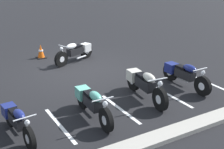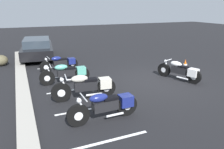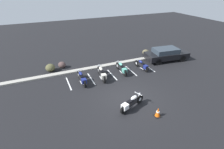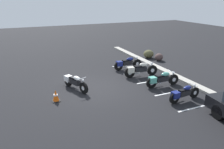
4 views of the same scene
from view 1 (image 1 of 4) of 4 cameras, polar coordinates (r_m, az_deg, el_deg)
name	(u,v)px [view 1 (image 1 of 4)]	position (r m, az deg, el deg)	size (l,w,h in m)	color
ground	(80,70)	(12.33, -5.88, 0.83)	(60.00, 60.00, 0.00)	black
motorcycle_white_featured	(76,51)	(13.24, -6.60, 4.22)	(2.02, 0.97, 0.83)	black
parked_bike_0	(184,74)	(10.83, 12.96, 0.09)	(0.61, 2.18, 0.86)	black
parked_bike_1	(144,84)	(9.74, 5.88, -1.66)	(0.67, 2.31, 0.91)	black
parked_bike_2	(92,102)	(8.58, -3.74, -5.07)	(0.60, 2.15, 0.85)	black
parked_bike_3	(17,120)	(8.10, -17.01, -7.97)	(0.56, 1.97, 0.77)	black
concrete_curb	(173,132)	(8.08, 11.14, -10.35)	(18.00, 0.50, 0.12)	#A8A399
traffic_cone	(41,52)	(14.03, -12.88, 4.11)	(0.40, 0.40, 0.61)	black
stall_line_0	(211,84)	(11.46, 17.66, -1.64)	(0.10, 2.10, 0.00)	white
stall_line_1	(170,95)	(10.22, 10.49, -3.74)	(0.10, 2.10, 0.00)	white
stall_line_2	(120,109)	(9.19, 1.48, -6.27)	(0.10, 2.10, 0.00)	white
stall_line_3	(60,125)	(8.47, -9.54, -9.12)	(0.10, 2.10, 0.00)	white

